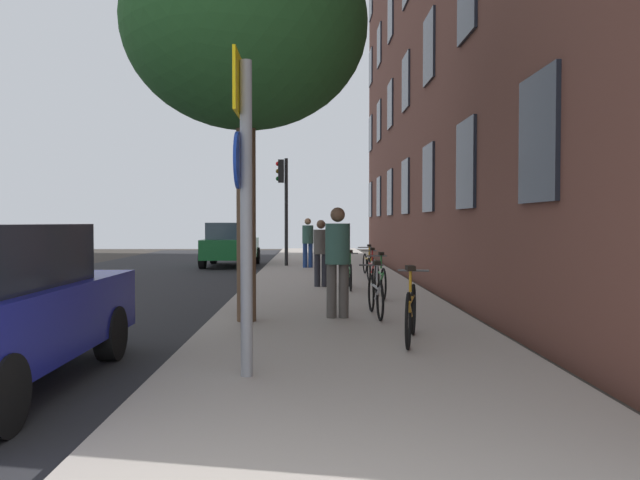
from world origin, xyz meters
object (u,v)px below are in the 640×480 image
Objects in this scene: bicycle_1 at (376,295)px; car_1 at (231,244)px; sign_post at (244,188)px; pedestrian_0 at (338,255)px; bicycle_3 at (350,274)px; bicycle_4 at (372,269)px; pedestrian_1 at (321,249)px; bicycle_5 at (368,263)px; tree_near at (246,26)px; bicycle_0 at (411,312)px; pedestrian_2 at (308,239)px; bicycle_2 at (380,280)px; traffic_light at (283,192)px.

bicycle_1 is 13.69m from car_1.
sign_post reaches higher than bicycle_1.
pedestrian_0 is at bearing 73.65° from sign_post.
bicycle_4 is (0.63, 1.42, -0.00)m from bicycle_3.
pedestrian_1 is at bearing 92.21° from pedestrian_0.
pedestrian_1 is (-0.81, 4.64, 0.55)m from bicycle_1.
bicycle_5 is at bearing 65.76° from pedestrian_1.
tree_near reaches higher than pedestrian_1.
pedestrian_1 is (1.24, 5.09, -3.62)m from tree_near.
bicycle_3 is (-0.37, 6.26, -0.04)m from bicycle_0.
bicycle_5 is at bearing 81.15° from pedestrian_0.
bicycle_5 is at bearing -48.76° from car_1.
pedestrian_0 reaches higher than bicycle_1.
sign_post reaches higher than pedestrian_2.
bicycle_2 is at bearing -79.66° from pedestrian_2.
car_1 is (-2.88, 2.28, -0.23)m from pedestrian_2.
bicycle_3 is at bearing 108.29° from bicycle_2.
traffic_light is 0.61× the size of tree_near.
pedestrian_0 is (1.09, 3.73, -0.86)m from sign_post.
pedestrian_1 reaches higher than bicycle_0.
sign_post is 0.85× the size of traffic_light.
bicycle_0 is 0.42× the size of car_1.
pedestrian_1 is 0.40× the size of car_1.
pedestrian_0 is at bearing -83.39° from traffic_light.
pedestrian_0 is (1.42, 0.31, -3.51)m from tree_near.
bicycle_1 is 2.57m from bicycle_2.
bicycle_4 is at bearing 88.07° from bicycle_0.
bicycle_2 is 1.02× the size of pedestrian_1.
bicycle_5 is 1.06× the size of pedestrian_1.
pedestrian_0 is (-0.62, -0.14, 0.66)m from bicycle_1.
sign_post is at bearing -84.49° from tree_near.
tree_near is 14.19m from car_1.
tree_near is 3.82× the size of bicycle_1.
sign_post is 4.50m from bicycle_1.
tree_near is 3.69× the size of bicycle_0.
bicycle_5 is (2.66, 8.24, -4.18)m from tree_near.
bicycle_0 is at bearing -83.98° from pedestrian_2.
sign_post is 9.76m from bicycle_4.
bicycle_0 is 9.96m from bicycle_5.
bicycle_1 is at bearing -87.88° from bicycle_3.
bicycle_3 is (1.90, 4.55, -4.17)m from tree_near.
car_1 is at bearing 104.42° from pedestrian_0.
bicycle_4 is (0.48, 5.52, -0.01)m from bicycle_1.
tree_near is (-0.04, -12.23, 1.95)m from traffic_light.
sign_post is 6.91m from bicycle_2.
bicycle_0 is at bearing -74.43° from car_1.
pedestrian_1 is at bearing 76.31° from tree_near.
bicycle_1 is at bearing 95.89° from bicycle_0.
pedestrian_0 is 1.12× the size of pedestrian_1.
bicycle_3 is (-0.15, 4.10, -0.00)m from bicycle_1.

